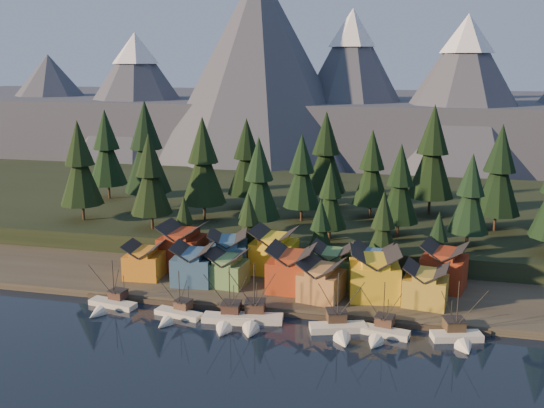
% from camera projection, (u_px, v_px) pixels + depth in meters
% --- Properties ---
extents(ground, '(500.00, 500.00, 0.00)m').
position_uv_depth(ground, '(255.00, 350.00, 103.83)').
color(ground, black).
rests_on(ground, ground).
extents(shore_strip, '(400.00, 50.00, 1.50)m').
position_uv_depth(shore_strip, '(299.00, 270.00, 141.58)').
color(shore_strip, '#362F27').
rests_on(shore_strip, ground).
extents(hillside, '(420.00, 100.00, 6.00)m').
position_uv_depth(hillside, '(328.00, 210.00, 188.46)').
color(hillside, black).
rests_on(hillside, ground).
extents(dock, '(80.00, 4.00, 1.00)m').
position_uv_depth(dock, '(276.00, 310.00, 119.36)').
color(dock, '#40382D').
rests_on(dock, ground).
extents(mountain_ridge, '(560.00, 190.00, 90.00)m').
position_uv_depth(mountain_ridge, '(355.00, 107.00, 301.24)').
color(mountain_ridge, '#4D5464').
rests_on(mountain_ridge, ground).
extents(boat_0, '(10.66, 11.31, 10.75)m').
position_uv_depth(boat_0, '(109.00, 299.00, 120.88)').
color(boat_0, beige).
rests_on(boat_0, ground).
extents(boat_1, '(10.11, 10.69, 10.13)m').
position_uv_depth(boat_1, '(175.00, 309.00, 116.25)').
color(boat_1, beige).
rests_on(boat_1, ground).
extents(boat_2, '(10.57, 11.42, 12.03)m').
position_uv_depth(boat_2, '(228.00, 313.00, 113.46)').
color(boat_2, silver).
rests_on(boat_2, ground).
extents(boat_3, '(11.61, 12.39, 12.75)m').
position_uv_depth(boat_3, '(253.00, 312.00, 113.45)').
color(boat_3, beige).
rests_on(boat_3, ground).
extents(boat_4, '(11.12, 11.63, 12.27)m').
position_uv_depth(boat_4, '(339.00, 322.00, 109.58)').
color(boat_4, silver).
rests_on(boat_4, ground).
extents(boat_5, '(10.46, 11.05, 10.97)m').
position_uv_depth(boat_5, '(381.00, 327.00, 108.30)').
color(boat_5, beige).
rests_on(boat_5, ground).
extents(boat_6, '(9.63, 10.28, 12.06)m').
position_uv_depth(boat_6, '(459.00, 329.00, 106.26)').
color(boat_6, silver).
rests_on(boat_6, ground).
extents(house_front_0, '(8.32, 7.92, 7.84)m').
position_uv_depth(house_front_0, '(144.00, 260.00, 133.60)').
color(house_front_0, orange).
rests_on(house_front_0, shore_strip).
extents(house_front_1, '(9.01, 8.70, 8.67)m').
position_uv_depth(house_front_1, '(193.00, 263.00, 129.95)').
color(house_front_1, '#315475').
rests_on(house_front_1, shore_strip).
extents(house_front_2, '(8.42, 8.48, 7.53)m').
position_uv_depth(house_front_2, '(228.00, 267.00, 129.20)').
color(house_front_2, '#578648').
rests_on(house_front_2, shore_strip).
extents(house_front_3, '(9.66, 9.23, 9.58)m').
position_uv_depth(house_front_3, '(292.00, 267.00, 125.90)').
color(house_front_3, '#9C3618').
rests_on(house_front_3, shore_strip).
extents(house_front_4, '(9.56, 10.04, 8.15)m').
position_uv_depth(house_front_4, '(322.00, 279.00, 121.38)').
color(house_front_4, '#AC763D').
rests_on(house_front_4, shore_strip).
extents(house_front_5, '(11.00, 10.25, 10.27)m').
position_uv_depth(house_front_5, '(374.00, 272.00, 121.66)').
color(house_front_5, yellow).
rests_on(house_front_5, shore_strip).
extents(house_front_6, '(9.20, 8.82, 8.19)m').
position_uv_depth(house_front_6, '(426.00, 284.00, 118.57)').
color(house_front_6, '#B0902D').
rests_on(house_front_6, shore_strip).
extents(house_back_0, '(10.13, 9.76, 10.51)m').
position_uv_depth(house_back_0, '(183.00, 245.00, 139.55)').
color(house_back_0, maroon).
rests_on(house_back_0, shore_strip).
extents(house_back_1, '(10.21, 10.29, 9.58)m').
position_uv_depth(house_back_1, '(228.00, 251.00, 136.43)').
color(house_back_1, '#325777').
rests_on(house_back_1, shore_strip).
extents(house_back_2, '(10.31, 9.58, 10.25)m').
position_uv_depth(house_back_2, '(274.00, 249.00, 136.77)').
color(house_back_2, yellow).
rests_on(house_back_2, shore_strip).
extents(house_back_3, '(8.99, 8.08, 8.78)m').
position_uv_depth(house_back_3, '(332.00, 263.00, 129.91)').
color(house_back_3, '#477640').
rests_on(house_back_3, shore_strip).
extents(house_back_4, '(8.86, 8.58, 8.79)m').
position_uv_depth(house_back_4, '(372.00, 265.00, 128.79)').
color(house_back_4, '#34577C').
rests_on(house_back_4, shore_strip).
extents(house_back_5, '(10.55, 10.63, 9.77)m').
position_uv_depth(house_back_5, '(444.00, 265.00, 126.97)').
color(house_back_5, maroon).
rests_on(house_back_5, shore_strip).
extents(tree_hill_0, '(11.70, 11.70, 27.25)m').
position_uv_depth(tree_hill_0, '(80.00, 166.00, 162.00)').
color(tree_hill_0, '#332319').
rests_on(tree_hill_0, hillside).
extents(tree_hill_1, '(13.59, 13.59, 31.66)m').
position_uv_depth(tree_hill_1, '(146.00, 150.00, 173.96)').
color(tree_hill_1, '#332319').
rests_on(tree_hill_1, hillside).
extents(tree_hill_2, '(10.71, 10.71, 24.94)m').
position_uv_depth(tree_hill_2, '(150.00, 177.00, 153.64)').
color(tree_hill_2, '#332319').
rests_on(tree_hill_2, hillside).
extents(tree_hill_3, '(12.09, 12.09, 28.17)m').
position_uv_depth(tree_hill_3, '(203.00, 164.00, 162.41)').
color(tree_hill_3, '#332319').
rests_on(tree_hill_3, hillside).
extents(tree_hill_4, '(11.40, 11.40, 26.57)m').
position_uv_depth(tree_hill_4, '(247.00, 160.00, 175.06)').
color(tree_hill_4, '#332319').
rests_on(tree_hill_4, hillside).
extents(tree_hill_5, '(10.51, 10.51, 24.47)m').
position_uv_depth(tree_hill_5, '(259.00, 181.00, 149.42)').
color(tree_hill_5, '#332319').
rests_on(tree_hill_5, hillside).
extents(tree_hill_6, '(10.18, 10.18, 23.72)m').
position_uv_depth(tree_hill_6, '(302.00, 174.00, 161.97)').
color(tree_hill_6, '#332319').
rests_on(tree_hill_6, hillside).
extents(tree_hill_7, '(8.22, 8.22, 19.14)m').
position_uv_depth(tree_hill_7, '(330.00, 198.00, 144.23)').
color(tree_hill_7, '#332319').
rests_on(tree_hill_7, hillside).
extents(tree_hill_8, '(10.53, 10.53, 24.53)m').
position_uv_depth(tree_hill_8, '(372.00, 170.00, 164.54)').
color(tree_hill_8, '#332319').
rests_on(tree_hill_8, hillside).
extents(tree_hill_9, '(9.96, 9.96, 23.19)m').
position_uv_depth(tree_hill_9, '(400.00, 186.00, 146.83)').
color(tree_hill_9, '#332319').
rests_on(tree_hill_9, hillside).
extents(tree_hill_10, '(13.30, 13.30, 30.98)m').
position_uv_depth(tree_hill_10, '(432.00, 155.00, 167.78)').
color(tree_hill_10, '#332319').
rests_on(tree_hill_10, hillside).
extents(tree_hill_11, '(9.50, 9.50, 22.13)m').
position_uv_depth(tree_hill_11, '(470.00, 196.00, 138.70)').
color(tree_hill_11, '#332319').
rests_on(tree_hill_11, hillside).
extents(tree_hill_12, '(11.77, 11.77, 27.41)m').
position_uv_depth(tree_hill_12, '(499.00, 173.00, 151.43)').
color(tree_hill_12, '#332319').
rests_on(tree_hill_12, hillside).
extents(tree_hill_15, '(12.18, 12.18, 28.37)m').
position_uv_depth(tree_hill_15, '(326.00, 155.00, 176.62)').
color(tree_hill_15, '#332319').
rests_on(tree_hill_15, hillside).
extents(tree_hill_16, '(12.05, 12.05, 28.08)m').
position_uv_depth(tree_hill_16, '(107.00, 150.00, 187.86)').
color(tree_hill_16, '#332319').
rests_on(tree_hill_16, hillside).
extents(tree_shore_0, '(6.67, 6.67, 15.53)m').
position_uv_depth(tree_shore_0, '(185.00, 225.00, 145.63)').
color(tree_shore_0, '#332319').
rests_on(tree_shore_0, shore_strip).
extents(tree_shore_1, '(7.33, 7.33, 17.08)m').
position_uv_depth(tree_shore_1, '(249.00, 225.00, 141.91)').
color(tree_shore_1, '#332319').
rests_on(tree_shore_1, shore_strip).
extents(tree_shore_2, '(7.16, 7.16, 16.69)m').
position_uv_depth(tree_shore_2, '(320.00, 230.00, 138.21)').
color(tree_shore_2, '#332319').
rests_on(tree_shore_2, shore_strip).
extents(tree_shore_3, '(8.17, 8.17, 19.03)m').
position_uv_depth(tree_shore_3, '(383.00, 229.00, 134.83)').
color(tree_shore_3, '#332319').
rests_on(tree_shore_3, shore_strip).
extents(tree_shore_4, '(6.48, 6.48, 15.11)m').
position_uv_depth(tree_shore_4, '(438.00, 242.00, 132.68)').
color(tree_shore_4, '#332319').
rests_on(tree_shore_4, shore_strip).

